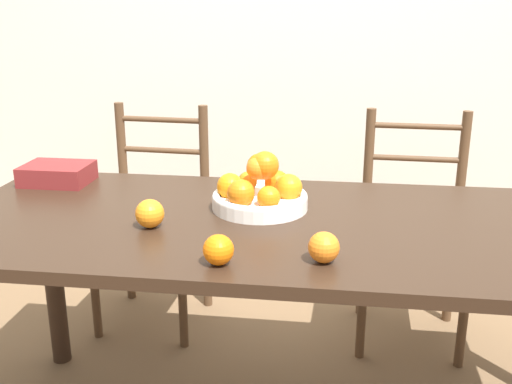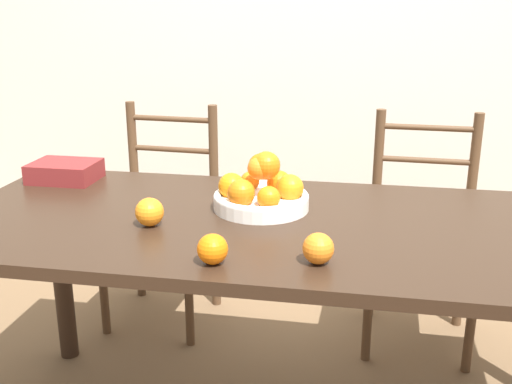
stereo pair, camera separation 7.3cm
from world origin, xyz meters
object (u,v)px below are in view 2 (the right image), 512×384
Objects in this scene: orange_loose_0 at (150,212)px; chair_right at (421,235)px; orange_loose_2 at (213,249)px; orange_loose_1 at (318,248)px; book_stack at (65,171)px; chair_left at (163,218)px; fruit_bowl at (261,192)px.

orange_loose_0 is 0.09× the size of chair_right.
orange_loose_2 is at bearing -117.20° from chair_right.
orange_loose_1 reaches higher than orange_loose_2.
book_stack is at bearing 149.61° from orange_loose_1.
chair_left is (-0.74, 1.01, -0.33)m from orange_loose_1.
chair_right reaches higher than orange_loose_0.
book_stack is (-1.27, -0.46, 0.33)m from chair_right.
orange_loose_1 reaches higher than book_stack.
chair_right reaches higher than fruit_bowl.
orange_loose_1 is at bearing -30.39° from book_stack.
chair_left is (-0.26, 0.84, -0.34)m from orange_loose_0.
fruit_bowl reaches higher than orange_loose_0.
orange_loose_1 is at bearing -19.49° from orange_loose_0.
orange_loose_2 is (0.24, -0.22, -0.00)m from orange_loose_0.
fruit_bowl is 3.79× the size of orange_loose_1.
fruit_bowl is 0.31× the size of chair_left.
chair_left is (-0.54, 0.64, -0.35)m from fruit_bowl.
fruit_bowl is at bearing 34.99° from orange_loose_0.
chair_left is at bearing 126.43° from orange_loose_1.
chair_left is at bearing 67.93° from book_stack.
chair_left is at bearing 115.22° from orange_loose_2.
chair_right is at bearing 71.18° from orange_loose_1.
orange_loose_2 is 0.08× the size of chair_left.
fruit_bowl is 0.34m from orange_loose_0.
chair_left is 4.18× the size of book_stack.
chair_left is at bearing 107.31° from orange_loose_0.
orange_loose_1 is 0.08× the size of chair_left.
chair_left reaches higher than orange_loose_1.
chair_right is (0.83, 0.84, -0.34)m from orange_loose_0.
book_stack is at bearing 140.07° from orange_loose_0.
fruit_bowl is 0.42m from orange_loose_2.
chair_right is (0.59, 1.05, -0.33)m from orange_loose_2.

